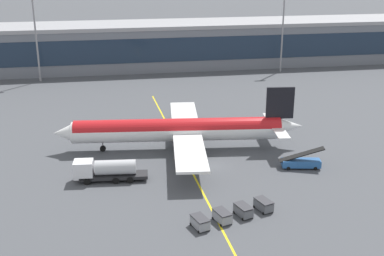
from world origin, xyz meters
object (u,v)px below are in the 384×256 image
at_px(baggage_cart_2, 243,210).
at_px(baggage_cart_1, 222,216).
at_px(baggage_cart_0, 200,222).
at_px(fuel_tanker, 106,170).
at_px(baggage_cart_3, 264,205).
at_px(belt_loader, 301,162).
at_px(main_airliner, 180,130).

bearing_deg(baggage_cart_2, baggage_cart_1, -161.65).
distance_m(baggage_cart_0, baggage_cart_2, 6.40).
bearing_deg(fuel_tanker, baggage_cart_3, -31.89).
bearing_deg(fuel_tanker, baggage_cart_2, -38.28).
relative_size(fuel_tanker, baggage_cart_3, 3.66).
relative_size(belt_loader, baggage_cart_0, 2.34).
bearing_deg(belt_loader, fuel_tanker, 178.88).
height_order(main_airliner, baggage_cart_1, main_airliner).
distance_m(belt_loader, baggage_cart_0, 24.30).
relative_size(baggage_cart_1, baggage_cart_2, 1.00).
xyz_separation_m(fuel_tanker, baggage_cart_3, (20.38, -12.68, -0.96)).
bearing_deg(baggage_cart_1, baggage_cart_2, 18.35).
relative_size(baggage_cart_1, baggage_cart_3, 1.00).
relative_size(baggage_cart_0, baggage_cart_1, 1.00).
height_order(baggage_cart_0, baggage_cart_1, same).
distance_m(main_airliner, belt_loader, 20.94).
bearing_deg(baggage_cart_1, baggage_cart_3, 18.35).
bearing_deg(baggage_cart_1, baggage_cart_0, -161.65).
height_order(main_airliner, baggage_cart_2, main_airliner).
bearing_deg(baggage_cart_0, main_airliner, 86.95).
bearing_deg(baggage_cart_3, baggage_cart_0, -161.65).
bearing_deg(baggage_cart_1, belt_loader, 41.39).
relative_size(belt_loader, baggage_cart_3, 2.34).
relative_size(baggage_cart_0, baggage_cart_3, 1.00).
height_order(fuel_tanker, belt_loader, belt_loader).
bearing_deg(baggage_cart_2, baggage_cart_3, 18.35).
xyz_separation_m(belt_loader, baggage_cart_2, (-12.96, -13.09, -0.21)).
xyz_separation_m(belt_loader, baggage_cart_1, (-16.00, -14.10, -0.21)).
relative_size(belt_loader, baggage_cart_2, 2.34).
height_order(baggage_cart_2, baggage_cart_3, same).
relative_size(main_airliner, baggage_cart_1, 14.18).
height_order(belt_loader, baggage_cart_3, belt_loader).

